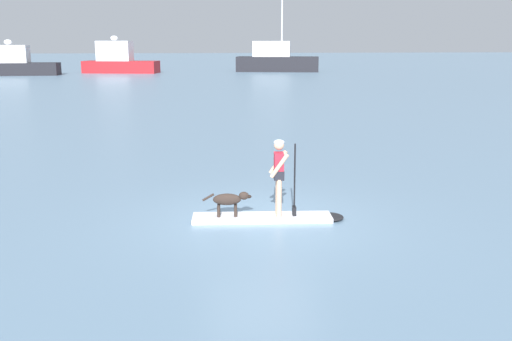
{
  "coord_description": "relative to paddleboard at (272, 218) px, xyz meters",
  "views": [
    {
      "loc": [
        -1.76,
        -12.03,
        3.85
      ],
      "look_at": [
        0.0,
        1.0,
        0.9
      ],
      "focal_mm": 40.21,
      "sensor_mm": 36.0,
      "label": 1
    }
  ],
  "objects": [
    {
      "name": "paddleboard",
      "position": [
        0.0,
        0.0,
        0.0
      ],
      "size": [
        3.4,
        0.95,
        0.1
      ],
      "color": "silver",
      "rests_on": "ground_plane"
    },
    {
      "name": "moored_boat_outer",
      "position": [
        11.08,
        64.62,
        1.47
      ],
      "size": [
        11.33,
        5.74,
        12.51
      ],
      "color": "black",
      "rests_on": "ground_plane"
    },
    {
      "name": "person_paddler",
      "position": [
        0.15,
        -0.01,
        1.04
      ],
      "size": [
        0.63,
        0.51,
        1.7
      ],
      "color": "tan",
      "rests_on": "paddleboard"
    },
    {
      "name": "ground_plane",
      "position": [
        -0.23,
        0.02,
        -0.05
      ],
      "size": [
        400.0,
        400.0,
        0.0
      ],
      "primitive_type": "plane",
      "color": "slate"
    },
    {
      "name": "moored_boat_center",
      "position": [
        -21.15,
        60.13,
        1.26
      ],
      "size": [
        9.67,
        3.05,
        4.16
      ],
      "color": "black",
      "rests_on": "ground_plane"
    },
    {
      "name": "dog",
      "position": [
        -0.94,
        0.09,
        0.42
      ],
      "size": [
        1.09,
        0.28,
        0.55
      ],
      "color": "#2D231E",
      "rests_on": "paddleboard"
    },
    {
      "name": "moored_boat_far_port",
      "position": [
        -9.35,
        63.85,
        1.44
      ],
      "size": [
        9.84,
        5.17,
        4.65
      ],
      "color": "maroon",
      "rests_on": "ground_plane"
    }
  ]
}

